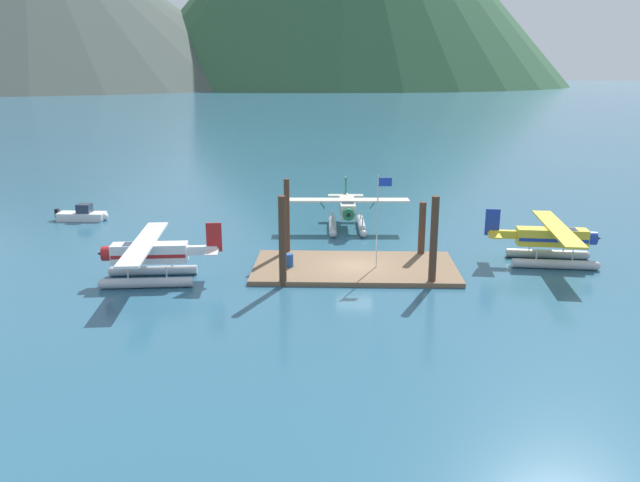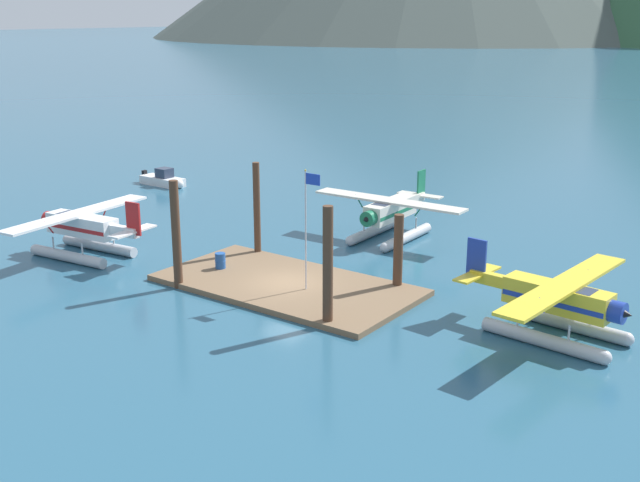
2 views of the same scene
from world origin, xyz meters
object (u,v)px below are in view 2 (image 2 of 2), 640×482
object	(u,v)px
flagpole	(308,217)
fuel_drum	(220,261)
seaplane_yellow_stbd_fwd	(557,305)
boat_white_open_west	(164,180)
seaplane_white_port_aft	(82,231)
seaplane_cream_bow_centre	(390,215)

from	to	relation	value
flagpole	fuel_drum	xyz separation A→B (m)	(-6.07, -0.10, -3.47)
seaplane_yellow_stbd_fwd	boat_white_open_west	distance (m)	40.13
flagpole	seaplane_white_port_aft	world-z (taller)	flagpole
flagpole	seaplane_cream_bow_centre	xyz separation A→B (m)	(-1.99, 11.43, -2.63)
fuel_drum	boat_white_open_west	bearing A→B (deg)	144.50
fuel_drum	boat_white_open_west	distance (m)	24.43
boat_white_open_west	seaplane_white_port_aft	bearing A→B (deg)	-56.49
seaplane_white_port_aft	boat_white_open_west	world-z (taller)	seaplane_white_port_aft
seaplane_white_port_aft	seaplane_yellow_stbd_fwd	world-z (taller)	same
boat_white_open_west	seaplane_yellow_stbd_fwd	bearing A→B (deg)	-17.36
fuel_drum	seaplane_yellow_stbd_fwd	size ratio (longest dim) A/B	0.08
seaplane_cream_bow_centre	seaplane_white_port_aft	bearing A→B (deg)	-132.64
seaplane_yellow_stbd_fwd	boat_white_open_west	xyz separation A→B (m)	(-38.29, 11.97, -1.09)
fuel_drum	seaplane_cream_bow_centre	xyz separation A→B (m)	(4.09, 11.53, 0.84)
seaplane_white_port_aft	seaplane_yellow_stbd_fwd	bearing A→B (deg)	9.82
seaplane_cream_bow_centre	seaplane_yellow_stbd_fwd	bearing A→B (deg)	-33.05
fuel_drum	seaplane_cream_bow_centre	distance (m)	12.26
seaplane_cream_bow_centre	seaplane_yellow_stbd_fwd	distance (m)	17.09
seaplane_white_port_aft	boat_white_open_west	size ratio (longest dim) A/B	2.14
seaplane_white_port_aft	seaplane_yellow_stbd_fwd	distance (m)	27.65
fuel_drum	seaplane_cream_bow_centre	world-z (taller)	seaplane_cream_bow_centre
flagpole	seaplane_cream_bow_centre	distance (m)	11.90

